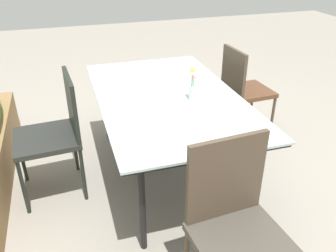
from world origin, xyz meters
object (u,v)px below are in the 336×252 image
(chair_far_side, at_px, (56,129))
(chair_near_right, at_px, (243,87))
(chair_end_left, at_px, (236,221))
(dining_table, at_px, (168,101))
(flower_vase, at_px, (192,87))

(chair_far_side, distance_m, chair_near_right, 1.79)
(chair_end_left, distance_m, chair_near_right, 1.86)
(chair_far_side, xyz_separation_m, chair_near_right, (0.36, -1.76, -0.01))
(dining_table, height_order, flower_vase, flower_vase)
(dining_table, relative_size, flower_vase, 7.05)
(dining_table, bearing_deg, chair_near_right, -65.50)
(flower_vase, bearing_deg, dining_table, 50.65)
(dining_table, distance_m, chair_end_left, 1.24)
(chair_near_right, distance_m, flower_vase, 0.95)
(dining_table, xyz_separation_m, chair_far_side, (0.05, 0.87, -0.14))
(chair_near_right, bearing_deg, chair_far_side, -82.21)
(chair_end_left, height_order, chair_near_right, chair_end_left)
(chair_far_side, bearing_deg, chair_end_left, -150.20)
(chair_far_side, height_order, chair_near_right, chair_far_side)
(chair_end_left, height_order, flower_vase, flower_vase)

